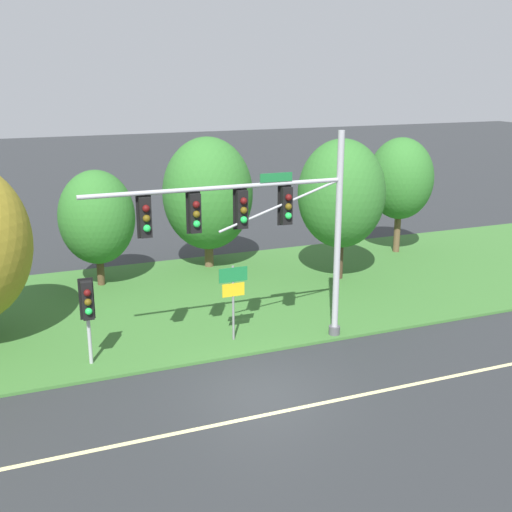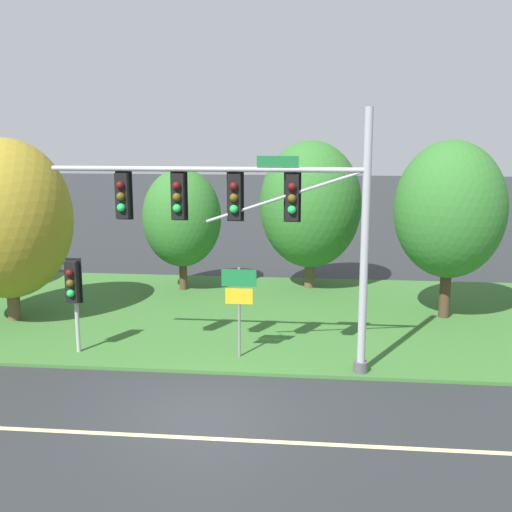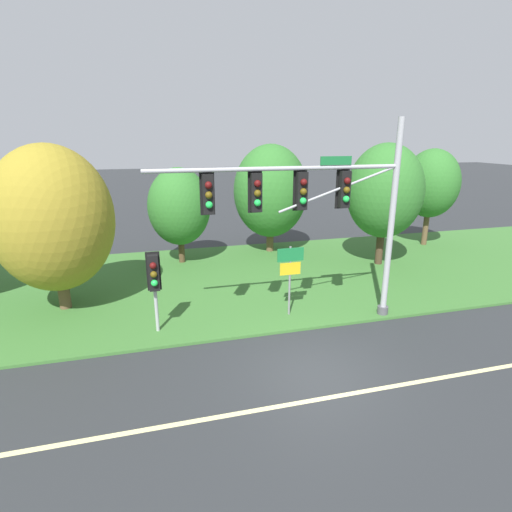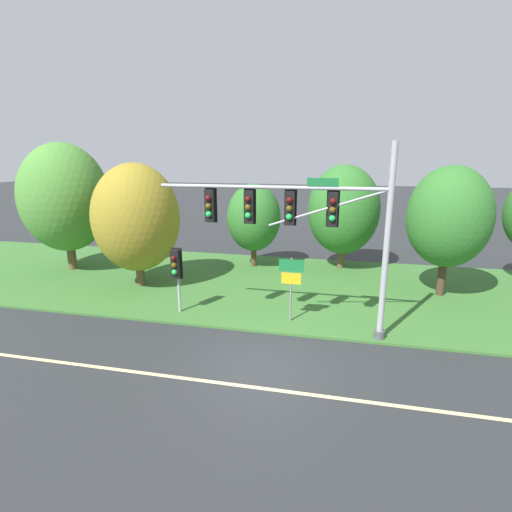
# 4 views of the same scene
# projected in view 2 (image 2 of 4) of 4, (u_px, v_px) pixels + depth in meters

# --- Properties ---
(ground_plane) EXTENTS (160.00, 160.00, 0.00)m
(ground_plane) POSITION_uv_depth(u_px,v_px,m) (202.00, 414.00, 15.26)
(ground_plane) COLOR #282B2D
(lane_stripe) EXTENTS (36.00, 0.16, 0.01)m
(lane_stripe) POSITION_uv_depth(u_px,v_px,m) (191.00, 438.00, 14.09)
(lane_stripe) COLOR beige
(lane_stripe) RESTS_ON ground
(grass_verge) EXTENTS (48.00, 11.50, 0.10)m
(grass_verge) POSITION_uv_depth(u_px,v_px,m) (244.00, 314.00, 23.30)
(grass_verge) COLOR #386B2D
(grass_verge) RESTS_ON ground
(traffic_signal_mast) EXTENTS (8.67, 0.49, 7.13)m
(traffic_signal_mast) POSITION_uv_depth(u_px,v_px,m) (256.00, 212.00, 17.07)
(traffic_signal_mast) COLOR #9EA0A5
(traffic_signal_mast) RESTS_ON grass_verge
(pedestrian_signal_near_kerb) EXTENTS (0.46, 0.55, 2.87)m
(pedestrian_signal_near_kerb) POSITION_uv_depth(u_px,v_px,m) (73.00, 287.00, 18.69)
(pedestrian_signal_near_kerb) COLOR #9EA0A5
(pedestrian_signal_near_kerb) RESTS_ON grass_verge
(route_sign_post) EXTENTS (1.01, 0.08, 2.67)m
(route_sign_post) POSITION_uv_depth(u_px,v_px,m) (239.00, 296.00, 18.48)
(route_sign_post) COLOR slate
(route_sign_post) RESTS_ON grass_verge
(tree_left_of_mast) EXTENTS (4.37, 4.37, 6.30)m
(tree_left_of_mast) POSITION_uv_depth(u_px,v_px,m) (7.00, 219.00, 21.80)
(tree_left_of_mast) COLOR brown
(tree_left_of_mast) RESTS_ON grass_verge
(tree_behind_signpost) EXTENTS (3.21, 3.21, 5.01)m
(tree_behind_signpost) POSITION_uv_depth(u_px,v_px,m) (182.00, 218.00, 26.15)
(tree_behind_signpost) COLOR #4C3823
(tree_behind_signpost) RESTS_ON grass_verge
(tree_mid_verge) EXTENTS (4.18, 4.18, 6.11)m
(tree_mid_verge) POSITION_uv_depth(u_px,v_px,m) (311.00, 205.00, 26.38)
(tree_mid_verge) COLOR brown
(tree_mid_verge) RESTS_ON grass_verge
(tree_tall_centre) EXTENTS (3.80, 3.80, 6.21)m
(tree_tall_centre) POSITION_uv_depth(u_px,v_px,m) (450.00, 210.00, 22.04)
(tree_tall_centre) COLOR #423021
(tree_tall_centre) RESTS_ON grass_verge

